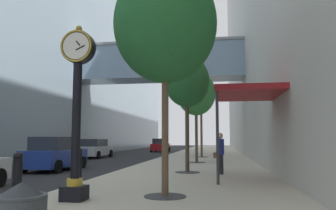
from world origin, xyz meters
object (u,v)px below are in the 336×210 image
street_clock (77,102)px  car_red_trailing (160,145)px  street_tree_near (165,25)px  street_tree_far (201,98)px  car_blue_far (55,154)px  pedestrian_walking (220,152)px  bollard_second (17,177)px  street_tree_mid_near (187,82)px  car_silver_near (94,149)px  street_tree_mid_far (196,94)px  bollard_third (79,166)px

street_clock → car_red_trailing: 33.34m
street_clock → street_tree_near: bearing=22.6°
street_tree_far → street_tree_near: bearing=-90.0°
car_blue_far → pedestrian_walking: bearing=-12.8°
bollard_second → pedestrian_walking: pedestrian_walking is taller
street_tree_mid_near → car_silver_near: (-9.18, 12.62, -3.42)m
street_tree_mid_near → street_clock: bearing=-106.3°
street_tree_mid_far → pedestrian_walking: 7.73m
bollard_second → street_tree_near: size_ratio=0.19×
bollard_second → street_tree_far: (3.10, 20.51, 4.18)m
bollard_second → car_blue_far: car_blue_far is taller
bollard_third → street_tree_far: 17.94m
bollard_second → car_red_trailing: car_red_trailing is taller
street_tree_far → car_silver_near: size_ratio=1.28×
street_tree_far → street_tree_mid_far: bearing=-90.0°
street_clock → bollard_third: 3.26m
street_clock → street_tree_near: 3.15m
street_tree_mid_near → pedestrian_walking: (1.44, -0.49, -3.14)m
street_clock → street_tree_mid_near: size_ratio=0.83×
bollard_third → car_blue_far: size_ratio=0.28×
street_tree_near → pedestrian_walking: 6.99m
street_tree_far → car_red_trailing: 15.15m
bollard_third → car_blue_far: bearing=123.0°
street_tree_far → car_red_trailing: size_ratio=1.39×
street_clock → bollard_second: bearing=-141.1°
bollard_second → car_red_trailing: bearing=94.5°
street_tree_mid_near → street_tree_mid_far: bearing=90.0°
bollard_second → street_clock: bearing=38.9°
street_tree_far → bollard_third: bearing=-100.2°
bollard_second → car_silver_near: size_ratio=0.26×
bollard_third → car_red_trailing: car_red_trailing is taller
street_tree_far → street_tree_mid_near: bearing=-90.0°
bollard_third → street_tree_far: (3.10, 17.16, 4.18)m
street_tree_far → car_blue_far: 13.79m
street_tree_near → car_red_trailing: street_tree_near is taller
street_tree_near → car_silver_near: street_tree_near is taller
pedestrian_walking → car_silver_near: 16.88m
bollard_third → street_tree_far: street_tree_far is taller
bollard_third → street_tree_mid_far: street_tree_mid_far is taller
street_tree_near → car_blue_far: bearing=132.3°
street_clock → car_blue_far: (-4.92, 8.58, -1.71)m
street_clock → bollard_second: 2.19m
bollard_second → bollard_third: same height
street_clock → street_tree_far: 19.96m
street_clock → street_tree_mid_far: (2.09, 13.43, 1.97)m
bollard_third → street_clock: bearing=-68.5°
street_tree_mid_far → car_silver_near: street_tree_mid_far is taller
car_silver_near → street_tree_mid_far: bearing=-34.6°
bollard_third → street_tree_far: bearing=79.8°
street_tree_near → street_tree_mid_far: street_tree_near is taller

